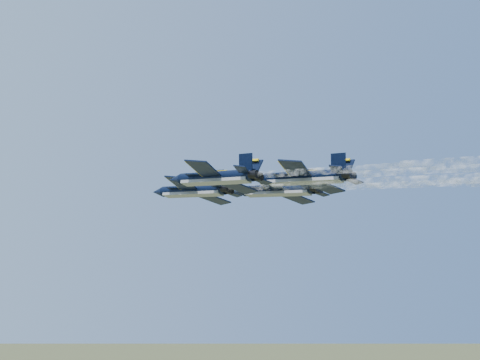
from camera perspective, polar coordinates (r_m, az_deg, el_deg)
jet_lead at (r=118.46m, az=-4.16°, el=-0.93°), size 14.21×19.55×5.15m
jet_left at (r=104.40m, az=-2.23°, el=0.19°), size 14.21×19.55×5.15m
jet_right at (r=117.57m, az=3.12°, el=-0.88°), size 14.21×19.55×5.15m
jet_slot at (r=104.54m, az=5.36°, el=0.21°), size 14.21×19.55×5.15m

